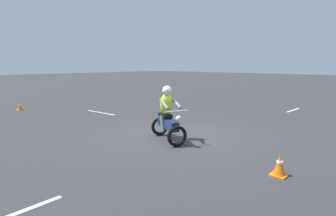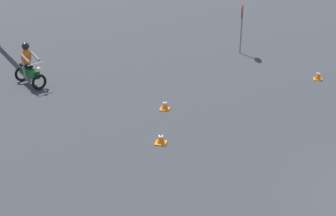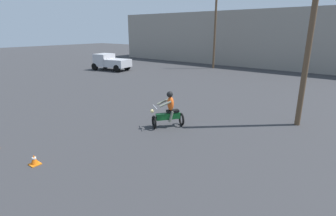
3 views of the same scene
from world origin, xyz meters
The scene contains 6 objects.
motorcycle_rider_background centered at (6.05, 12.51, 0.73)m, with size 1.29×1.49×1.66m.
pickup_truck centered at (-9.83, 22.28, 0.93)m, with size 4.39×2.58×1.73m.
traffic_cone_mid_center centered at (4.78, 7.01, 0.16)m, with size 0.32×0.32×0.34m.
utility_pole_near centered at (10.56, 16.47, 4.00)m, with size 0.24×0.24×8.00m, color brown.
utility_pole_far centered at (-1.83, 30.69, 4.32)m, with size 0.24×0.24×8.64m, color brown.
building_backdrop centered at (-2.49, 37.87, 3.23)m, with size 32.69×8.62×6.45m, color gray.
Camera 3 is at (13.02, 3.71, 4.26)m, focal length 28.00 mm.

